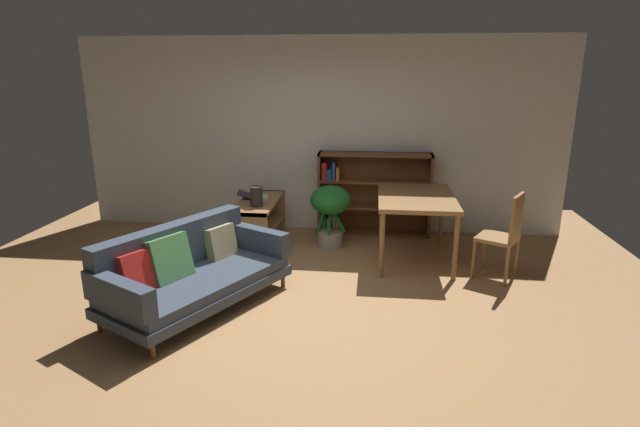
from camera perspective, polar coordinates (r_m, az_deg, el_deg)
name	(u,v)px	position (r m, az deg, el deg)	size (l,w,h in m)	color
ground_plane	(287,311)	(4.94, -3.74, -11.01)	(8.16, 8.16, 0.00)	#A87A4C
back_wall_panel	(319,136)	(7.13, -0.13, 8.85)	(6.80, 0.10, 2.70)	silver
fabric_couch	(189,270)	(5.05, -14.67, -6.25)	(1.63, 2.02, 0.79)	brown
media_console	(259,224)	(6.60, -6.98, -1.19)	(0.48, 1.21, 0.62)	olive
open_laptop	(255,196)	(6.68, -7.47, 1.99)	(0.44, 0.36, 0.09)	silver
desk_speaker	(256,196)	(6.23, -7.27, 1.95)	(0.16, 0.16, 0.25)	#2D2823
potted_floor_plant	(330,207)	(6.45, 1.19, 0.74)	(0.52, 0.52, 0.82)	#9E9389
dining_table	(416,202)	(6.10, 10.89, 1.32)	(0.90, 1.35, 0.80)	olive
dining_chair_near	(505,233)	(5.81, 20.34, -2.06)	(0.54, 0.54, 0.98)	olive
bookshelf	(368,194)	(7.07, 5.48, 2.23)	(1.56, 0.30, 1.15)	brown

